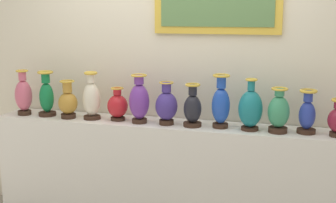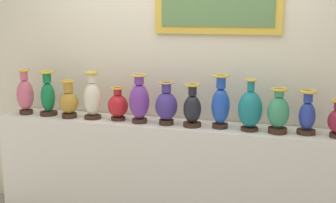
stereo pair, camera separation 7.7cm
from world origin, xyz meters
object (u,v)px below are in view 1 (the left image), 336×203
(vase_ivory, at_px, (92,99))
(vase_crimson, at_px, (118,106))
(vase_violet, at_px, (139,101))
(vase_onyx, at_px, (193,108))
(vase_jade, at_px, (279,112))
(vase_emerald, at_px, (47,96))
(vase_rose, at_px, (23,95))
(vase_cobalt, at_px, (307,114))
(vase_sapphire, at_px, (221,104))
(vase_teal, at_px, (250,109))
(vase_indigo, at_px, (167,106))
(vase_ochre, at_px, (68,102))

(vase_ivory, distance_m, vase_crimson, 0.24)
(vase_ivory, xyz_separation_m, vase_crimson, (0.23, 0.02, -0.05))
(vase_violet, relative_size, vase_onyx, 1.16)
(vase_violet, distance_m, vase_jade, 1.14)
(vase_emerald, relative_size, vase_ivory, 0.97)
(vase_rose, distance_m, vase_violet, 1.11)
(vase_jade, height_order, vase_cobalt, vase_jade)
(vase_sapphire, relative_size, vase_teal, 1.05)
(vase_crimson, relative_size, vase_teal, 0.70)
(vase_indigo, height_order, vase_cobalt, vase_indigo)
(vase_ivory, distance_m, vase_teal, 1.36)
(vase_indigo, relative_size, vase_sapphire, 0.82)
(vase_rose, distance_m, vase_indigo, 1.34)
(vase_ochre, bearing_deg, vase_cobalt, 1.35)
(vase_indigo, bearing_deg, vase_ochre, -178.80)
(vase_emerald, xyz_separation_m, vase_indigo, (1.12, -0.01, -0.02))
(vase_crimson, bearing_deg, vase_jade, -1.44)
(vase_indigo, bearing_deg, vase_crimson, 176.74)
(vase_crimson, height_order, vase_sapphire, vase_sapphire)
(vase_teal, bearing_deg, vase_emerald, 179.70)
(vase_rose, distance_m, vase_crimson, 0.90)
(vase_ochre, height_order, vase_violet, vase_violet)
(vase_emerald, height_order, vase_violet, vase_violet)
(vase_rose, bearing_deg, vase_jade, -0.03)
(vase_emerald, height_order, vase_onyx, vase_emerald)
(vase_jade, xyz_separation_m, vase_cobalt, (0.21, 0.04, -0.01))
(vase_emerald, height_order, vase_cobalt, vase_emerald)
(vase_emerald, height_order, vase_jade, vase_emerald)
(vase_jade, bearing_deg, vase_sapphire, 176.84)
(vase_rose, bearing_deg, vase_violet, -0.08)
(vase_ochre, distance_m, vase_indigo, 0.89)
(vase_ochre, bearing_deg, vase_emerald, 171.76)
(vase_ochre, height_order, vase_teal, vase_teal)
(vase_violet, xyz_separation_m, vase_indigo, (0.24, 0.01, -0.03))
(vase_onyx, bearing_deg, vase_sapphire, 5.19)
(vase_rose, height_order, vase_violet, vase_violet)
(vase_emerald, bearing_deg, vase_ochre, -8.24)
(vase_rose, distance_m, vase_onyx, 1.56)
(vase_onyx, bearing_deg, vase_violet, -179.38)
(vase_ivory, bearing_deg, vase_crimson, 4.05)
(vase_rose, relative_size, vase_sapphire, 0.94)
(vase_ivory, relative_size, vase_violet, 1.01)
(vase_sapphire, bearing_deg, vase_violet, -177.86)
(vase_ochre, xyz_separation_m, vase_jade, (1.79, 0.01, 0.02))
(vase_rose, relative_size, vase_indigo, 1.15)
(vase_ivory, bearing_deg, vase_emerald, 179.28)
(vase_ochre, distance_m, vase_onyx, 1.11)
(vase_sapphire, xyz_separation_m, vase_cobalt, (0.66, 0.01, -0.04))
(vase_crimson, xyz_separation_m, vase_cobalt, (1.56, 0.00, 0.02))
(vase_teal, bearing_deg, vase_indigo, -179.59)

